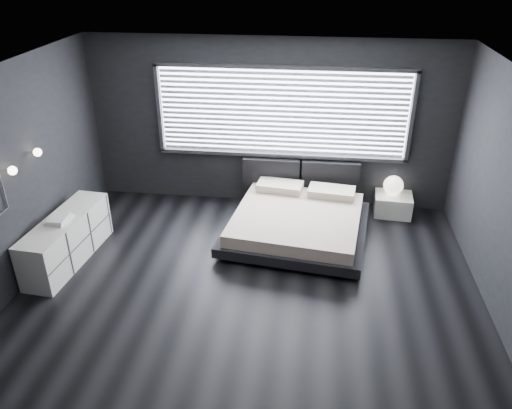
# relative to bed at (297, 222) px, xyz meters

# --- Properties ---
(room) EXTENTS (6.04, 6.00, 2.80)m
(room) POSITION_rel_bed_xyz_m (-0.55, -1.59, 1.15)
(room) COLOR black
(room) RESTS_ON ground
(window) EXTENTS (4.14, 0.09, 1.52)m
(window) POSITION_rel_bed_xyz_m (-0.35, 1.11, 1.36)
(window) COLOR white
(window) RESTS_ON ground
(headboard) EXTENTS (1.96, 0.16, 0.52)m
(headboard) POSITION_rel_bed_xyz_m (-0.01, 1.05, 0.32)
(headboard) COLOR black
(headboard) RESTS_ON ground
(sconce_near) EXTENTS (0.18, 0.11, 0.11)m
(sconce_near) POSITION_rel_bed_xyz_m (-3.43, -1.54, 1.35)
(sconce_near) COLOR silver
(sconce_near) RESTS_ON ground
(sconce_far) EXTENTS (0.18, 0.11, 0.11)m
(sconce_far) POSITION_rel_bed_xyz_m (-3.43, -0.94, 1.35)
(sconce_far) COLOR silver
(sconce_far) RESTS_ON ground
(bed) EXTENTS (2.32, 2.24, 0.54)m
(bed) POSITION_rel_bed_xyz_m (0.00, 0.00, 0.00)
(bed) COLOR black
(bed) RESTS_ON ground
(nightstand) EXTENTS (0.64, 0.54, 0.35)m
(nightstand) POSITION_rel_bed_xyz_m (1.55, 0.91, -0.08)
(nightstand) COLOR white
(nightstand) RESTS_ON ground
(orb_lamp) EXTENTS (0.32, 0.32, 0.32)m
(orb_lamp) POSITION_rel_bed_xyz_m (1.53, 0.94, 0.26)
(orb_lamp) COLOR white
(orb_lamp) RESTS_ON nightstand
(dresser) EXTENTS (0.63, 1.73, 0.68)m
(dresser) POSITION_rel_bed_xyz_m (-3.20, -1.05, 0.09)
(dresser) COLOR white
(dresser) RESTS_ON ground
(book_stack) EXTENTS (0.29, 0.37, 0.07)m
(book_stack) POSITION_rel_bed_xyz_m (-3.21, -1.13, 0.46)
(book_stack) COLOR silver
(book_stack) RESTS_ON dresser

